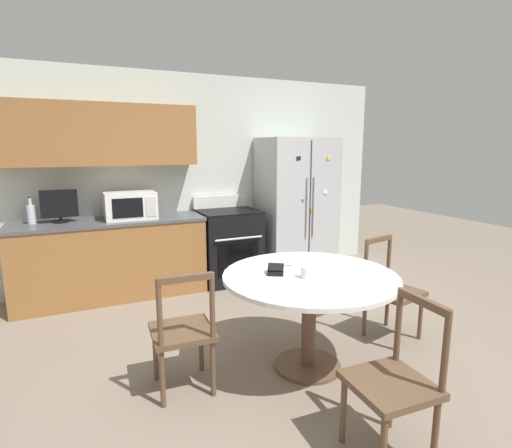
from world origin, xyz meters
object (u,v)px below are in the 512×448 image
object	(u,v)px
oven_range	(229,245)
dining_chair_right	(391,291)
candle_glass	(307,273)
refrigerator	(296,207)
microwave	(130,206)
dining_chair_left	(183,333)
wallet	(276,270)
countertop_tv	(59,205)
dining_chair_near	(394,383)
counter_bottle	(31,214)

from	to	relation	value
oven_range	dining_chair_right	xyz separation A→B (m)	(0.76, -2.08, -0.03)
candle_glass	refrigerator	bearing A→B (deg)	61.36
refrigerator	microwave	distance (m)	2.16
dining_chair_left	wallet	world-z (taller)	dining_chair_left
countertop_tv	wallet	bearing A→B (deg)	-55.87
refrigerator	microwave	xyz separation A→B (m)	(-2.15, 0.03, 0.14)
refrigerator	candle_glass	world-z (taller)	refrigerator
oven_range	dining_chair_right	distance (m)	2.21
dining_chair_left	candle_glass	bearing A→B (deg)	-7.71
dining_chair_right	wallet	size ratio (longest dim) A/B	5.30
dining_chair_near	candle_glass	world-z (taller)	dining_chair_near
microwave	candle_glass	xyz separation A→B (m)	(0.93, -2.28, -0.26)
dining_chair_right	dining_chair_left	world-z (taller)	same
oven_range	countertop_tv	xyz separation A→B (m)	(-1.91, 0.09, 0.62)
dining_chair_right	wallet	bearing A→B (deg)	-11.35
refrigerator	dining_chair_right	xyz separation A→B (m)	(-0.21, -2.05, -0.48)
wallet	counter_bottle	bearing A→B (deg)	128.22
refrigerator	counter_bottle	size ratio (longest dim) A/B	6.30
countertop_tv	oven_range	bearing A→B (deg)	-2.78
microwave	candle_glass	size ratio (longest dim) A/B	6.24
wallet	dining_chair_near	bearing A→B (deg)	-80.82
candle_glass	oven_range	bearing A→B (deg)	83.59
dining_chair_left	countertop_tv	bearing A→B (deg)	112.57
countertop_tv	dining_chair_near	world-z (taller)	countertop_tv
counter_bottle	dining_chair_near	distance (m)	3.89
refrigerator	dining_chair_near	size ratio (longest dim) A/B	2.02
dining_chair_right	oven_range	bearing A→B (deg)	-82.20
microwave	counter_bottle	world-z (taller)	microwave
refrigerator	dining_chair_left	bearing A→B (deg)	-135.59
oven_range	counter_bottle	bearing A→B (deg)	176.35
oven_range	wallet	xyz separation A→B (m)	(-0.42, -2.10, 0.32)
refrigerator	wallet	world-z (taller)	refrigerator
microwave	candle_glass	world-z (taller)	microwave
candle_glass	counter_bottle	bearing A→B (deg)	128.57
counter_bottle	candle_glass	distance (m)	3.10
dining_chair_near	dining_chair_left	bearing A→B (deg)	42.56
dining_chair_near	candle_glass	xyz separation A→B (m)	(-0.01, 0.90, 0.36)
oven_range	microwave	bearing A→B (deg)	179.71
refrigerator	counter_bottle	bearing A→B (deg)	176.95
dining_chair_near	refrigerator	bearing A→B (deg)	-18.45
oven_range	microwave	distance (m)	1.32
microwave	dining_chair_right	world-z (taller)	microwave
dining_chair_left	candle_glass	size ratio (longest dim) A/B	10.12
dining_chair_near	candle_glass	distance (m)	0.97
candle_glass	dining_chair_left	bearing A→B (deg)	168.85
oven_range	candle_glass	distance (m)	2.32
dining_chair_right	dining_chair_near	size ratio (longest dim) A/B	1.00
dining_chair_near	candle_glass	bearing A→B (deg)	3.34
microwave	candle_glass	bearing A→B (deg)	-67.92
microwave	dining_chair_near	bearing A→B (deg)	-73.61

